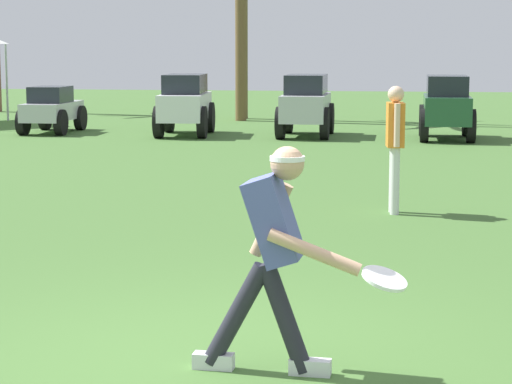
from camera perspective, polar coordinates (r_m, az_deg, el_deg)
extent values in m
plane|color=#41682F|center=(6.57, -3.05, -9.72)|extent=(80.00, 80.00, 0.00)
cylinder|color=#23232D|center=(6.26, 1.67, -7.18)|extent=(0.36, 0.13, 0.72)
cube|color=silver|center=(6.32, 3.11, -9.95)|extent=(0.26, 0.11, 0.10)
cylinder|color=#23232D|center=(6.31, -1.13, -7.03)|extent=(0.45, 0.14, 0.69)
cube|color=silver|center=(6.44, -2.44, -9.62)|extent=(0.26, 0.11, 0.10)
cube|color=#4C5699|center=(6.13, 1.00, -1.59)|extent=(0.38, 0.36, 0.58)
sphere|color=tan|center=(6.07, 1.80, 1.65)|extent=(0.22, 0.22, 0.21)
cylinder|color=white|center=(6.07, 1.80, 1.93)|extent=(0.22, 0.22, 0.03)
cylinder|color=tan|center=(5.95, 3.35, -3.45)|extent=(0.58, 0.11, 0.27)
cylinder|color=tan|center=(6.34, 0.88, -1.59)|extent=(0.29, 0.09, 0.49)
cylinder|color=white|center=(5.92, 7.35, -4.93)|extent=(0.37, 0.38, 0.12)
cylinder|color=silver|center=(12.23, 7.94, 0.62)|extent=(0.12, 0.12, 0.82)
cylinder|color=silver|center=(12.41, 7.86, 0.73)|extent=(0.12, 0.12, 0.82)
cube|color=orange|center=(12.25, 7.97, 3.83)|extent=(0.24, 0.36, 0.54)
cylinder|color=beige|center=(12.04, 8.06, 3.80)|extent=(0.08, 0.08, 0.52)
cylinder|color=beige|center=(12.46, 7.88, 3.95)|extent=(0.08, 0.08, 0.52)
sphere|color=beige|center=(12.23, 8.00, 5.56)|extent=(0.22, 0.22, 0.20)
cube|color=#B7BABF|center=(24.27, -11.56, 4.55)|extent=(0.96, 2.22, 0.42)
cube|color=#1E232B|center=(24.15, -11.66, 5.48)|extent=(0.82, 1.12, 0.38)
cylinder|color=black|center=(25.16, -11.97, 4.19)|extent=(0.20, 0.60, 0.60)
cylinder|color=black|center=(24.88, -10.00, 4.20)|extent=(0.20, 0.60, 0.60)
cylinder|color=black|center=(23.71, -13.17, 3.91)|extent=(0.20, 0.60, 0.60)
cylinder|color=black|center=(23.42, -11.10, 3.92)|extent=(0.20, 0.60, 0.60)
cube|color=silver|center=(23.10, -4.08, 4.89)|extent=(1.17, 2.42, 0.60)
cube|color=#1E232B|center=(23.13, -4.08, 6.18)|extent=(0.99, 1.62, 0.44)
cylinder|color=black|center=(23.96, -4.98, 4.28)|extent=(0.24, 0.73, 0.72)
cylinder|color=black|center=(23.83, -2.65, 4.28)|extent=(0.24, 0.73, 0.72)
cylinder|color=black|center=(22.43, -5.59, 4.00)|extent=(0.24, 0.73, 0.72)
cylinder|color=black|center=(22.29, -3.09, 4.00)|extent=(0.24, 0.73, 0.72)
cube|color=#B7BABF|center=(22.78, 2.87, 4.85)|extent=(0.99, 2.36, 0.60)
cube|color=#1E232B|center=(22.80, 2.89, 6.16)|extent=(0.87, 1.55, 0.44)
cylinder|color=black|center=(23.62, 1.85, 4.25)|extent=(0.18, 0.72, 0.72)
cylinder|color=black|center=(23.53, 4.23, 4.22)|extent=(0.18, 0.72, 0.72)
cylinder|color=black|center=(22.08, 1.40, 3.97)|extent=(0.18, 0.72, 0.72)
cylinder|color=black|center=(21.98, 3.95, 3.93)|extent=(0.18, 0.72, 0.72)
cube|color=#235133|center=(22.43, 10.84, 4.66)|extent=(0.98, 2.35, 0.60)
cube|color=#1E232B|center=(22.46, 10.87, 5.99)|extent=(0.86, 1.55, 0.44)
cylinder|color=black|center=(23.21, 9.53, 4.07)|extent=(0.18, 0.72, 0.72)
cylinder|color=black|center=(23.25, 11.95, 4.01)|extent=(0.18, 0.72, 0.72)
cylinder|color=black|center=(21.66, 9.60, 3.77)|extent=(0.18, 0.72, 0.72)
cylinder|color=black|center=(21.70, 12.19, 3.71)|extent=(0.18, 0.72, 0.72)
cylinder|color=#B2B5BA|center=(28.46, -14.06, 6.09)|extent=(0.06, 0.06, 2.10)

